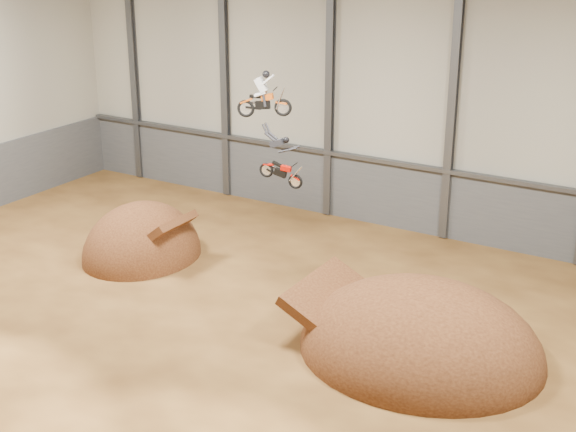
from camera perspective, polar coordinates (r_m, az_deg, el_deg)
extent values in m
plane|color=#513215|center=(30.97, -4.82, -9.09)|extent=(40.00, 40.00, 0.00)
cube|color=#ACA898|center=(40.91, 7.30, 8.61)|extent=(40.00, 0.10, 14.00)
cube|color=#505357|center=(42.19, 6.93, 1.59)|extent=(39.80, 0.18, 3.50)
cube|color=#47494F|center=(41.52, 6.95, 3.89)|extent=(39.80, 0.35, 0.20)
cube|color=#47494F|center=(49.71, -10.92, 10.46)|extent=(0.40, 0.36, 13.90)
cube|color=#47494F|center=(45.61, -4.52, 9.90)|extent=(0.40, 0.36, 13.90)
cube|color=#47494F|center=(42.16, 3.00, 9.09)|extent=(0.40, 0.36, 13.90)
cube|color=#47494F|center=(39.54, 11.63, 7.96)|extent=(0.40, 0.36, 13.90)
ellipsoid|color=#3D1E0F|center=(39.17, -10.30, -2.84)|extent=(5.30, 6.11, 5.30)
ellipsoid|color=#3D1E0F|center=(30.69, 9.34, -9.60)|extent=(9.21, 8.15, 5.32)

